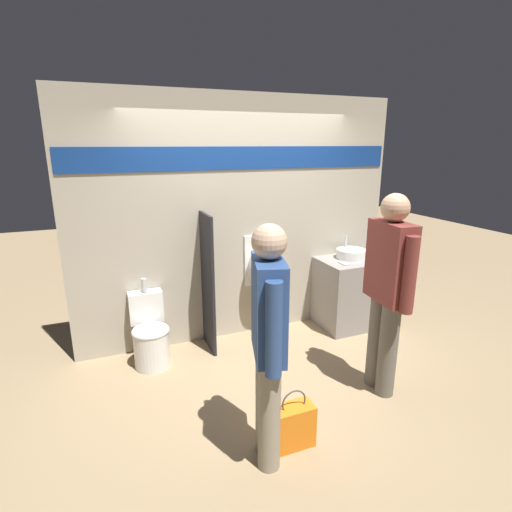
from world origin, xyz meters
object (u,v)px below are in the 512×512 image
at_px(urinal_near_counter, 261,269).
at_px(toilet, 150,336).
at_px(sink_basin, 351,254).
at_px(cell_phone, 344,264).
at_px(person_in_vest, 388,287).
at_px(person_with_lanyard, 268,338).
at_px(shopping_bag, 293,425).

height_order(urinal_near_counter, toilet, urinal_near_counter).
height_order(sink_basin, cell_phone, sink_basin).
bearing_deg(sink_basin, person_in_vest, -112.96).
relative_size(person_in_vest, person_with_lanyard, 1.05).
height_order(cell_phone, person_with_lanyard, person_with_lanyard).
bearing_deg(person_in_vest, urinal_near_counter, 28.25).
xyz_separation_m(toilet, person_with_lanyard, (0.58, -1.64, 0.65)).
xyz_separation_m(cell_phone, shopping_bag, (-1.40, -1.47, -0.68)).
bearing_deg(shopping_bag, sink_basin, 45.51).
bearing_deg(cell_phone, toilet, 176.55).
height_order(cell_phone, toilet, toilet).
distance_m(sink_basin, urinal_near_counter, 1.15).
relative_size(sink_basin, person_in_vest, 0.20).
relative_size(urinal_near_counter, shopping_bag, 2.61).
distance_m(urinal_near_counter, person_with_lanyard, 1.94).
bearing_deg(person_in_vest, cell_phone, -10.87).
relative_size(sink_basin, toilet, 0.41).
bearing_deg(toilet, sink_basin, 1.15).
bearing_deg(person_in_vest, toilet, 61.75).
distance_m(urinal_near_counter, person_in_vest, 1.54).
distance_m(cell_phone, person_in_vest, 1.18).
xyz_separation_m(urinal_near_counter, toilet, (-1.28, -0.16, -0.51)).
xyz_separation_m(cell_phone, person_with_lanyard, (-1.63, -1.51, 0.10)).
distance_m(sink_basin, shopping_bag, 2.43).
relative_size(person_in_vest, shopping_bag, 3.86).
bearing_deg(cell_phone, urinal_near_counter, 162.51).
xyz_separation_m(sink_basin, shopping_bag, (-1.62, -1.65, -0.73)).
relative_size(sink_basin, shopping_bag, 0.75).
bearing_deg(person_with_lanyard, sink_basin, -30.54).
bearing_deg(shopping_bag, person_with_lanyard, -170.46).
bearing_deg(urinal_near_counter, cell_phone, -17.49).
height_order(person_in_vest, shopping_bag, person_in_vest).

